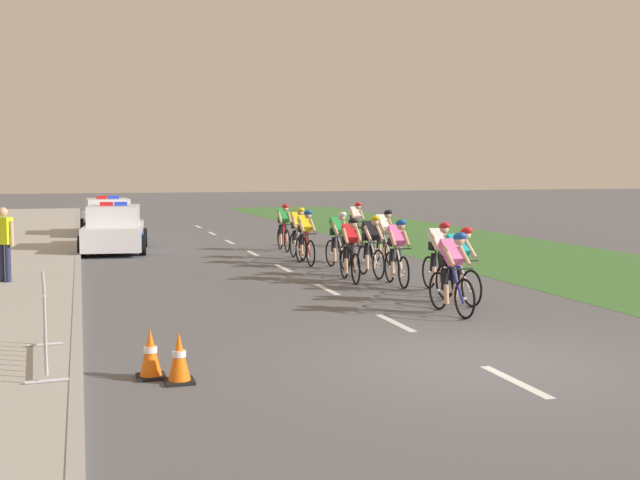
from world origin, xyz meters
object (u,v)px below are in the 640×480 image
(cyclist_fourth, at_px, (397,251))
(traffic_cone_near, at_px, (150,354))
(cyclist_third, at_px, (439,256))
(cyclist_eighth, at_px, (338,239))
(cyclist_sixth, at_px, (350,248))
(crowd_barrier_front, at_px, (45,323))
(cyclist_lead, at_px, (452,272))
(cyclist_second, at_px, (459,264))
(police_car_nearest, at_px, (114,230))
(cyclist_seventh, at_px, (383,236))
(police_car_second, at_px, (108,219))
(spectator_closest, at_px, (4,239))
(traffic_cone_mid, at_px, (179,358))
(cyclist_fifth, at_px, (371,245))
(cyclist_twelfth, at_px, (284,227))
(cyclist_ninth, at_px, (305,236))
(cyclist_eleventh, at_px, (356,224))
(cyclist_tenth, at_px, (298,232))

(cyclist_fourth, bearing_deg, traffic_cone_near, -132.31)
(cyclist_third, distance_m, cyclist_eighth, 4.55)
(cyclist_sixth, height_order, crowd_barrier_front, cyclist_sixth)
(cyclist_sixth, bearing_deg, cyclist_lead, -84.86)
(traffic_cone_near, bearing_deg, cyclist_sixth, 55.25)
(cyclist_second, relative_size, police_car_nearest, 0.38)
(cyclist_seventh, bearing_deg, cyclist_third, -97.88)
(cyclist_second, bearing_deg, cyclist_lead, -121.76)
(cyclist_eighth, bearing_deg, police_car_second, 114.10)
(police_car_nearest, xyz_separation_m, crowd_barrier_front, (-1.52, -15.52, -0.03))
(cyclist_third, xyz_separation_m, police_car_nearest, (-6.33, 10.75, -0.11))
(traffic_cone_near, relative_size, spectator_closest, 0.38)
(crowd_barrier_front, bearing_deg, cyclist_lead, 18.03)
(traffic_cone_mid, bearing_deg, cyclist_fifth, 56.36)
(cyclist_fourth, relative_size, cyclist_twelfth, 1.00)
(cyclist_fifth, distance_m, traffic_cone_near, 10.16)
(cyclist_twelfth, bearing_deg, traffic_cone_near, -110.14)
(cyclist_third, bearing_deg, cyclist_ninth, 104.26)
(police_car_nearest, xyz_separation_m, police_car_second, (0.00, 6.02, 0.00))
(cyclist_sixth, height_order, cyclist_eleventh, same)
(cyclist_lead, bearing_deg, crowd_barrier_front, -161.97)
(cyclist_lead, distance_m, cyclist_fifth, 5.21)
(cyclist_seventh, height_order, crowd_barrier_front, cyclist_seventh)
(cyclist_eighth, relative_size, cyclist_eleventh, 1.00)
(cyclist_second, relative_size, crowd_barrier_front, 0.74)
(cyclist_eleventh, bearing_deg, cyclist_ninth, -124.35)
(cyclist_sixth, xyz_separation_m, police_car_nearest, (-5.00, 8.72, -0.11))
(cyclist_eleventh, relative_size, police_car_nearest, 0.38)
(cyclist_lead, xyz_separation_m, traffic_cone_mid, (-5.32, -3.33, -0.48))
(cyclist_sixth, bearing_deg, cyclist_twelfth, 88.11)
(cyclist_seventh, distance_m, police_car_second, 13.59)
(cyclist_fourth, bearing_deg, cyclist_sixth, 132.23)
(cyclist_third, height_order, police_car_nearest, police_car_nearest)
(cyclist_ninth, bearing_deg, crowd_barrier_front, -121.77)
(cyclist_eleventh, bearing_deg, cyclist_fourth, -103.31)
(cyclist_third, distance_m, cyclist_seventh, 5.20)
(cyclist_tenth, bearing_deg, police_car_nearest, 143.44)
(cyclist_eleventh, xyz_separation_m, crowd_barrier_front, (-9.43, -14.78, -0.14))
(cyclist_fourth, bearing_deg, cyclist_tenth, 97.26)
(cyclist_fifth, bearing_deg, traffic_cone_near, -126.20)
(cyclist_second, relative_size, cyclist_fourth, 1.00)
(cyclist_third, relative_size, police_car_nearest, 0.38)
(cyclist_lead, xyz_separation_m, cyclist_eleventh, (2.50, 12.52, 0.00))
(cyclist_lead, distance_m, cyclist_third, 2.68)
(cyclist_second, xyz_separation_m, cyclist_fifth, (-0.32, 4.11, 0.00))
(cyclist_fourth, height_order, spectator_closest, spectator_closest)
(cyclist_eleventh, distance_m, cyclist_twelfth, 2.73)
(cyclist_third, relative_size, cyclist_tenth, 1.00)
(crowd_barrier_front, xyz_separation_m, traffic_cone_near, (1.29, -0.74, -0.34))
(cyclist_fifth, bearing_deg, crowd_barrier_front, -134.34)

